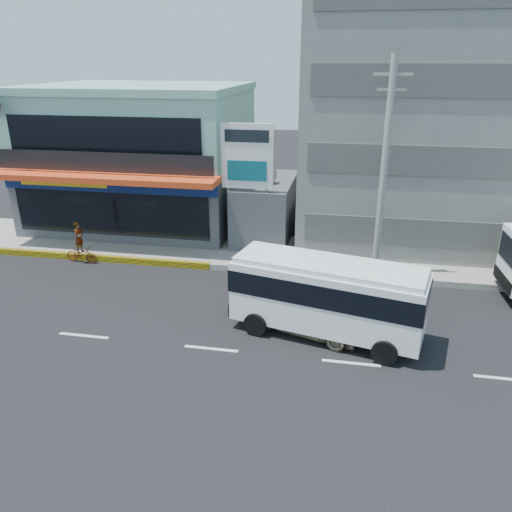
{
  "coord_description": "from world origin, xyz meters",
  "views": [
    {
      "loc": [
        4.44,
        -14.99,
        9.79
      ],
      "look_at": [
        0.94,
        3.82,
        2.2
      ],
      "focal_mm": 35.0,
      "sensor_mm": 36.0,
      "label": 1
    }
  ],
  "objects_px": {
    "billboard": "(247,164)",
    "sedan": "(304,310)",
    "shop_building": "(143,160)",
    "utility_pole_near": "(384,172)",
    "satellite_dish": "(263,183)",
    "motorcycle_rider": "(81,249)",
    "concrete_building": "(454,113)",
    "minibus": "(327,292)"
  },
  "relations": [
    {
      "from": "satellite_dish",
      "to": "billboard",
      "type": "relative_size",
      "value": 0.22
    },
    {
      "from": "billboard",
      "to": "sedan",
      "type": "relative_size",
      "value": 1.41
    },
    {
      "from": "concrete_building",
      "to": "sedan",
      "type": "distance_m",
      "value": 15.93
    },
    {
      "from": "shop_building",
      "to": "concrete_building",
      "type": "distance_m",
      "value": 18.28
    },
    {
      "from": "satellite_dish",
      "to": "minibus",
      "type": "distance_m",
      "value": 10.2
    },
    {
      "from": "shop_building",
      "to": "concrete_building",
      "type": "height_order",
      "value": "concrete_building"
    },
    {
      "from": "satellite_dish",
      "to": "minibus",
      "type": "bearing_deg",
      "value": -66.51
    },
    {
      "from": "shop_building",
      "to": "billboard",
      "type": "height_order",
      "value": "shop_building"
    },
    {
      "from": "concrete_building",
      "to": "motorcycle_rider",
      "type": "bearing_deg",
      "value": -156.38
    },
    {
      "from": "satellite_dish",
      "to": "billboard",
      "type": "distance_m",
      "value": 2.31
    },
    {
      "from": "sedan",
      "to": "motorcycle_rider",
      "type": "height_order",
      "value": "motorcycle_rider"
    },
    {
      "from": "sedan",
      "to": "shop_building",
      "type": "bearing_deg",
      "value": 60.53
    },
    {
      "from": "shop_building",
      "to": "sedan",
      "type": "xyz_separation_m",
      "value": [
        11.17,
        -11.95,
        -3.17
      ]
    },
    {
      "from": "concrete_building",
      "to": "shop_building",
      "type": "bearing_deg",
      "value": -176.65
    },
    {
      "from": "satellite_dish",
      "to": "minibus",
      "type": "xyz_separation_m",
      "value": [
        4.0,
        -9.2,
        -1.81
      ]
    },
    {
      "from": "billboard",
      "to": "motorcycle_rider",
      "type": "distance_m",
      "value": 9.58
    },
    {
      "from": "satellite_dish",
      "to": "utility_pole_near",
      "type": "height_order",
      "value": "utility_pole_near"
    },
    {
      "from": "motorcycle_rider",
      "to": "shop_building",
      "type": "bearing_deg",
      "value": 83.97
    },
    {
      "from": "shop_building",
      "to": "satellite_dish",
      "type": "bearing_deg",
      "value": -20.21
    },
    {
      "from": "satellite_dish",
      "to": "shop_building",
      "type": "bearing_deg",
      "value": 159.79
    },
    {
      "from": "shop_building",
      "to": "minibus",
      "type": "distance_m",
      "value": 17.22
    },
    {
      "from": "minibus",
      "to": "motorcycle_rider",
      "type": "height_order",
      "value": "minibus"
    },
    {
      "from": "utility_pole_near",
      "to": "concrete_building",
      "type": "bearing_deg",
      "value": 62.24
    },
    {
      "from": "utility_pole_near",
      "to": "minibus",
      "type": "relative_size",
      "value": 1.35
    },
    {
      "from": "shop_building",
      "to": "concrete_building",
      "type": "relative_size",
      "value": 0.77
    },
    {
      "from": "sedan",
      "to": "motorcycle_rider",
      "type": "bearing_deg",
      "value": 85.52
    },
    {
      "from": "shop_building",
      "to": "billboard",
      "type": "xyz_separation_m",
      "value": [
        7.5,
        -4.75,
        0.93
      ]
    },
    {
      "from": "utility_pole_near",
      "to": "minibus",
      "type": "distance_m",
      "value": 6.84
    },
    {
      "from": "minibus",
      "to": "sedan",
      "type": "relative_size",
      "value": 1.52
    },
    {
      "from": "utility_pole_near",
      "to": "motorcycle_rider",
      "type": "xyz_separation_m",
      "value": [
        -14.75,
        -0.6,
        -4.44
      ]
    },
    {
      "from": "shop_building",
      "to": "utility_pole_near",
      "type": "height_order",
      "value": "utility_pole_near"
    },
    {
      "from": "motorcycle_rider",
      "to": "concrete_building",
      "type": "bearing_deg",
      "value": 23.62
    },
    {
      "from": "shop_building",
      "to": "sedan",
      "type": "height_order",
      "value": "shop_building"
    },
    {
      "from": "billboard",
      "to": "utility_pole_near",
      "type": "bearing_deg",
      "value": -15.48
    },
    {
      "from": "billboard",
      "to": "minibus",
      "type": "height_order",
      "value": "billboard"
    },
    {
      "from": "satellite_dish",
      "to": "minibus",
      "type": "height_order",
      "value": "satellite_dish"
    },
    {
      "from": "billboard",
      "to": "motorcycle_rider",
      "type": "bearing_deg",
      "value": -163.79
    },
    {
      "from": "concrete_building",
      "to": "motorcycle_rider",
      "type": "xyz_separation_m",
      "value": [
        -18.75,
        -8.2,
        -6.29
      ]
    },
    {
      "from": "billboard",
      "to": "shop_building",
      "type": "bearing_deg",
      "value": 147.68
    },
    {
      "from": "satellite_dish",
      "to": "utility_pole_near",
      "type": "bearing_deg",
      "value": -30.96
    },
    {
      "from": "billboard",
      "to": "sedan",
      "type": "height_order",
      "value": "billboard"
    },
    {
      "from": "shop_building",
      "to": "satellite_dish",
      "type": "xyz_separation_m",
      "value": [
        8.0,
        -2.95,
        -0.42
      ]
    }
  ]
}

